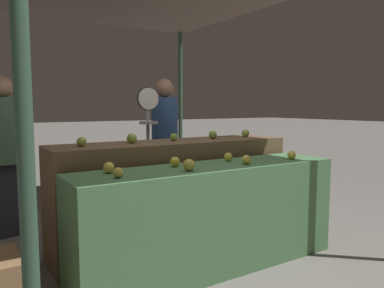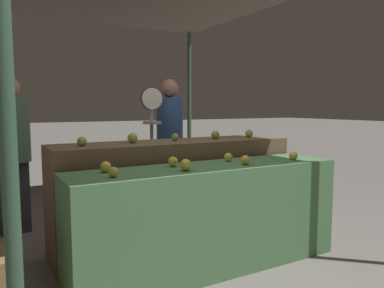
# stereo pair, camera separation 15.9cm
# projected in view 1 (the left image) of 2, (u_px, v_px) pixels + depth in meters

# --- Properties ---
(ground_plane) EXTENTS (60.00, 60.00, 0.00)m
(ground_plane) POSITION_uv_depth(u_px,v_px,m) (210.00, 267.00, 3.12)
(ground_plane) COLOR slate
(display_counter_front) EXTENTS (2.31, 0.55, 0.86)m
(display_counter_front) POSITION_uv_depth(u_px,v_px,m) (211.00, 217.00, 3.08)
(display_counter_front) COLOR #4C7A4C
(display_counter_front) RESTS_ON ground_plane
(display_counter_back) EXTENTS (2.31, 0.55, 1.01)m
(display_counter_back) POSITION_uv_depth(u_px,v_px,m) (174.00, 194.00, 3.58)
(display_counter_back) COLOR brown
(display_counter_back) RESTS_ON ground_plane
(apple_front_0) EXTENTS (0.07, 0.07, 0.07)m
(apple_front_0) POSITION_uv_depth(u_px,v_px,m) (118.00, 173.00, 2.51)
(apple_front_0) COLOR gold
(apple_front_0) RESTS_ON display_counter_front
(apple_front_1) EXTENTS (0.09, 0.09, 0.09)m
(apple_front_1) POSITION_uv_depth(u_px,v_px,m) (189.00, 165.00, 2.78)
(apple_front_1) COLOR gold
(apple_front_1) RESTS_ON display_counter_front
(apple_front_2) EXTENTS (0.08, 0.08, 0.08)m
(apple_front_2) POSITION_uv_depth(u_px,v_px,m) (246.00, 160.00, 3.10)
(apple_front_2) COLOR gold
(apple_front_2) RESTS_ON display_counter_front
(apple_front_3) EXTENTS (0.08, 0.08, 0.08)m
(apple_front_3) POSITION_uv_depth(u_px,v_px,m) (292.00, 155.00, 3.39)
(apple_front_3) COLOR yellow
(apple_front_3) RESTS_ON display_counter_front
(apple_front_4) EXTENTS (0.08, 0.08, 0.08)m
(apple_front_4) POSITION_uv_depth(u_px,v_px,m) (109.00, 168.00, 2.68)
(apple_front_4) COLOR yellow
(apple_front_4) RESTS_ON display_counter_front
(apple_front_5) EXTENTS (0.08, 0.08, 0.08)m
(apple_front_5) POSITION_uv_depth(u_px,v_px,m) (175.00, 162.00, 2.97)
(apple_front_5) COLOR gold
(apple_front_5) RESTS_ON display_counter_front
(apple_front_6) EXTENTS (0.07, 0.07, 0.07)m
(apple_front_6) POSITION_uv_depth(u_px,v_px,m) (228.00, 157.00, 3.28)
(apple_front_6) COLOR gold
(apple_front_6) RESTS_ON display_counter_front
(apple_back_0) EXTENTS (0.08, 0.08, 0.08)m
(apple_back_0) POSITION_uv_depth(u_px,v_px,m) (81.00, 142.00, 3.05)
(apple_back_0) COLOR #8EB247
(apple_back_0) RESTS_ON display_counter_back
(apple_back_1) EXTENTS (0.09, 0.09, 0.09)m
(apple_back_1) POSITION_uv_depth(u_px,v_px,m) (132.00, 138.00, 3.30)
(apple_back_1) COLOR #84AD3D
(apple_back_1) RESTS_ON display_counter_back
(apple_back_2) EXTENTS (0.07, 0.07, 0.07)m
(apple_back_2) POSITION_uv_depth(u_px,v_px,m) (174.00, 137.00, 3.53)
(apple_back_2) COLOR #7AA338
(apple_back_2) RESTS_ON display_counter_back
(apple_back_3) EXTENTS (0.08, 0.08, 0.08)m
(apple_back_3) POSITION_uv_depth(u_px,v_px,m) (213.00, 135.00, 3.76)
(apple_back_3) COLOR #7AA338
(apple_back_3) RESTS_ON display_counter_back
(apple_back_4) EXTENTS (0.08, 0.08, 0.08)m
(apple_back_4) POSITION_uv_depth(u_px,v_px,m) (245.00, 133.00, 3.99)
(apple_back_4) COLOR #8EB247
(apple_back_4) RESTS_ON display_counter_back
(produce_scale) EXTENTS (0.25, 0.20, 1.54)m
(produce_scale) POSITION_uv_depth(u_px,v_px,m) (148.00, 128.00, 4.03)
(produce_scale) COLOR #99999E
(produce_scale) RESTS_ON ground_plane
(person_vendor_at_scale) EXTENTS (0.36, 0.36, 1.66)m
(person_vendor_at_scale) POSITION_uv_depth(u_px,v_px,m) (165.00, 137.00, 4.47)
(person_vendor_at_scale) COLOR #2D2D38
(person_vendor_at_scale) RESTS_ON ground_plane
(person_customer_left) EXTENTS (0.43, 0.43, 1.64)m
(person_customer_left) POSITION_uv_depth(u_px,v_px,m) (5.00, 145.00, 3.79)
(person_customer_left) COLOR #2D2D38
(person_customer_left) RESTS_ON ground_plane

